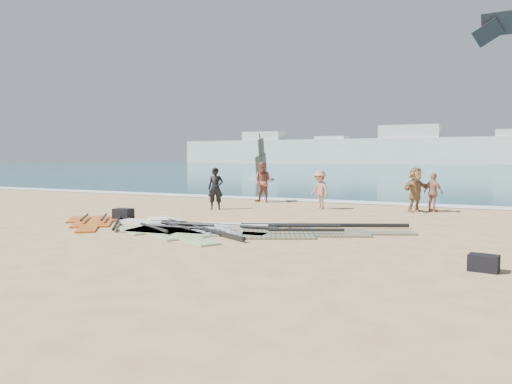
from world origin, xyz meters
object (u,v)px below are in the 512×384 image
at_px(beachgoer_mid, 320,190).
at_px(beachgoer_back, 433,192).
at_px(gear_bag_near, 123,214).
at_px(gear_bag_far, 484,263).
at_px(rig_grey, 175,227).
at_px(rig_orange, 287,229).
at_px(rig_red, 107,219).
at_px(beachgoer_right, 416,189).
at_px(beachgoer_left, 263,182).
at_px(rig_green, 172,227).
at_px(person_wetsuit, 216,189).

height_order(beachgoer_mid, beachgoer_back, beachgoer_mid).
bearing_deg(gear_bag_near, gear_bag_far, -14.85).
bearing_deg(rig_grey, gear_bag_far, -19.24).
xyz_separation_m(rig_grey, beachgoer_mid, (2.06, 7.18, 0.75)).
distance_m(rig_orange, gear_bag_far, 6.10).
xyz_separation_m(gear_bag_near, beachgoer_mid, (4.83, 6.28, 0.60)).
xyz_separation_m(rig_red, gear_bag_far, (11.67, -2.68, 0.11)).
height_order(rig_red, beachgoer_right, beachgoer_right).
relative_size(gear_bag_near, beachgoer_right, 0.35).
height_order(rig_orange, beachgoer_left, beachgoer_left).
relative_size(rig_green, beachgoer_back, 3.29).
relative_size(rig_orange, rig_red, 1.31).
xyz_separation_m(rig_red, beachgoer_mid, (5.27, 6.57, 0.75)).
bearing_deg(gear_bag_near, person_wetsuit, 76.16).
bearing_deg(beachgoer_left, rig_red, -97.38).
height_order(gear_bag_near, person_wetsuit, person_wetsuit).
relative_size(rig_red, gear_bag_far, 9.09).
distance_m(rig_red, beachgoer_left, 8.57).
xyz_separation_m(rig_orange, gear_bag_far, (5.26, -3.08, 0.11)).
bearing_deg(gear_bag_near, rig_grey, -17.98).
bearing_deg(rig_grey, rig_red, 163.89).
bearing_deg(person_wetsuit, rig_green, -99.10).
relative_size(person_wetsuit, beachgoer_mid, 1.07).
xyz_separation_m(gear_bag_near, beachgoer_left, (1.43, 8.02, 0.76)).
relative_size(beachgoer_back, beachgoer_right, 0.87).
bearing_deg(rig_orange, beachgoer_mid, 75.36).
distance_m(person_wetsuit, beachgoer_back, 8.58).
bearing_deg(rig_green, person_wetsuit, 137.03).
xyz_separation_m(rig_green, beachgoer_right, (5.76, 8.03, 0.83)).
relative_size(rig_red, beachgoer_back, 3.11).
bearing_deg(gear_bag_far, beachgoer_left, 131.70).
distance_m(rig_green, person_wetsuit, 5.65).
xyz_separation_m(gear_bag_far, beachgoer_mid, (-6.39, 9.26, 0.64)).
xyz_separation_m(gear_bag_far, beachgoer_right, (-2.74, 9.99, 0.72)).
relative_size(rig_green, gear_bag_far, 9.61).
distance_m(rig_grey, beachgoer_mid, 7.51).
bearing_deg(gear_bag_far, beachgoer_back, 101.63).
relative_size(gear_bag_far, beachgoer_left, 0.27).
bearing_deg(rig_orange, rig_grey, 172.45).
bearing_deg(beachgoer_mid, rig_green, -71.59).
height_order(rig_green, rig_red, rig_green).
xyz_separation_m(gear_bag_far, beachgoer_left, (-9.80, 11.00, 0.80)).
relative_size(rig_grey, beachgoer_back, 3.45).
height_order(rig_grey, beachgoer_left, beachgoer_left).
xyz_separation_m(beachgoer_mid, beachgoer_back, (4.29, 0.97, -0.04)).
height_order(gear_bag_near, beachgoer_mid, beachgoer_mid).
relative_size(rig_green, rig_orange, 0.80).
bearing_deg(beachgoer_right, rig_red, 159.14).
relative_size(rig_red, gear_bag_near, 7.76).
bearing_deg(beachgoer_left, person_wetsuit, -90.33).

